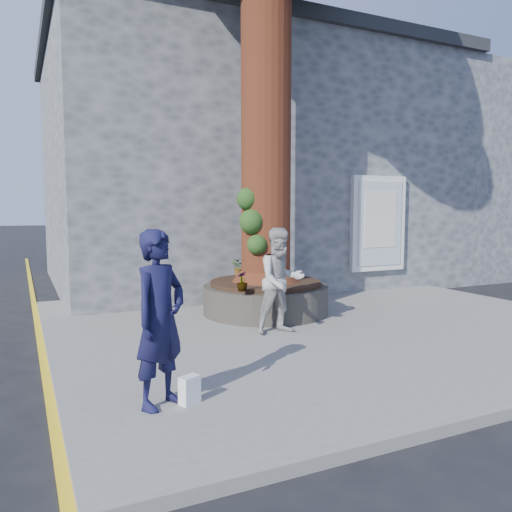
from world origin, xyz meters
name	(u,v)px	position (x,y,z in m)	size (l,w,h in m)	color
ground	(278,352)	(0.00, 0.00, 0.00)	(120.00, 120.00, 0.00)	black
pavement	(327,323)	(1.50, 1.00, 0.06)	(9.00, 8.00, 0.12)	slate
yellow_line	(43,361)	(-3.05, 1.00, 0.00)	(0.10, 30.00, 0.01)	yellow
stone_shop	(238,170)	(2.50, 7.20, 3.16)	(10.30, 8.30, 6.30)	#515456
neighbour_shop	(444,182)	(10.50, 7.20, 3.00)	(6.00, 8.00, 6.00)	#515456
planter	(266,297)	(0.80, 2.00, 0.41)	(2.30, 2.30, 0.60)	black
man	(160,319)	(-2.07, -1.46, 0.99)	(0.63, 0.42, 1.74)	#131334
woman	(281,281)	(0.35, 0.57, 0.94)	(0.80, 0.62, 1.64)	#AAA8A3
shopping_bag	(190,390)	(-1.81, -1.54, 0.26)	(0.20, 0.12, 0.28)	white
plant_a	(275,269)	(1.11, 2.24, 0.90)	(0.18, 0.12, 0.35)	gray
plant_b	(284,265)	(1.65, 2.85, 0.89)	(0.19, 0.18, 0.34)	gray
plant_c	(242,281)	(-0.05, 1.15, 0.88)	(0.18, 0.18, 0.32)	gray
plant_d	(239,267)	(0.64, 2.85, 0.89)	(0.30, 0.27, 0.34)	gray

